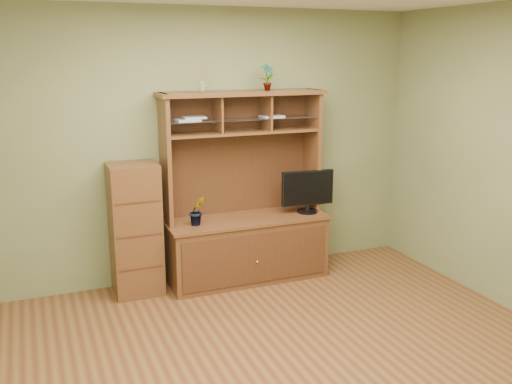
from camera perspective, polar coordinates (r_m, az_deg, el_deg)
room at (r=3.93m, az=3.85°, el=0.30°), size 4.54×4.04×2.74m
media_hutch at (r=5.79m, az=-1.06°, el=-3.71°), size 1.66×0.61×1.90m
monitor at (r=5.89m, az=5.20°, el=0.14°), size 0.56×0.21×0.44m
orchid_plant at (r=5.48m, az=-5.91°, el=-1.88°), size 0.16×0.13×0.28m
top_plant at (r=5.70m, az=1.10°, el=11.44°), size 0.15×0.11×0.26m
reed_diffuser at (r=5.48m, az=-5.41°, el=11.04°), size 0.05×0.05×0.27m
magazines at (r=5.55m, az=-3.83°, el=7.40°), size 1.11×0.19×0.04m
side_cabinet at (r=5.53m, az=-11.97°, el=-3.69°), size 0.45×0.41×1.27m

